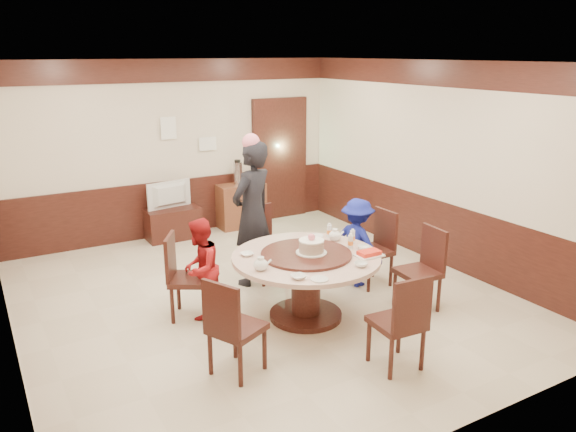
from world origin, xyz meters
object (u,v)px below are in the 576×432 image
person_standing (252,214)px  thermos (238,173)px  birthday_cake (311,246)px  side_cabinet (241,205)px  person_red (200,269)px  shrimp_platter (369,254)px  television (171,195)px  tv_stand (173,223)px  person_blue (357,242)px  banquet_table (306,274)px

person_standing → thermos: size_ratio=4.89×
birthday_cake → side_cabinet: birthday_cake is taller
person_red → shrimp_platter: 1.89m
person_standing → birthday_cake: size_ratio=5.43×
television → tv_stand: bearing=180.0°
birthday_cake → shrimp_platter: 0.64m
television → thermos: bearing=171.7°
birthday_cake → person_red: bearing=147.5°
person_blue → television: bearing=9.7°
banquet_table → tv_stand: (-0.37, 3.46, -0.28)m
shrimp_platter → thermos: bearing=86.6°
shrimp_platter → side_cabinet: shrimp_platter is taller
tv_stand → side_cabinet: bearing=1.4°
birthday_cake → side_cabinet: 3.65m
banquet_table → person_blue: (1.06, 0.48, 0.04)m
side_cabinet → banquet_table: bearing=-103.9°
side_cabinet → tv_stand: bearing=-178.6°
person_blue → tv_stand: size_ratio=1.34×
banquet_table → person_red: size_ratio=1.43×
banquet_table → shrimp_platter: bearing=-32.5°
birthday_cake → side_cabinet: bearing=77.0°
banquet_table → tv_stand: 3.49m
banquet_table → thermos: 3.61m
person_red → thermos: 3.40m
person_blue → tv_stand: person_blue is taller
person_standing → person_red: 1.17m
banquet_table → person_standing: (-0.05, 1.22, 0.40)m
banquet_table → tv_stand: banquet_table is taller
person_red → birthday_cake: size_ratio=3.36×
person_standing → television: person_standing is taller
birthday_cake → person_blue: bearing=26.7°
person_red → thermos: (1.82, 2.86, 0.37)m
person_blue → shrimp_platter: person_blue is taller
birthday_cake → tv_stand: size_ratio=0.40×
side_cabinet → person_red: bearing=-123.1°
thermos → television: bearing=-178.5°
person_standing → television: bearing=-106.7°
person_standing → thermos: 2.43m
shrimp_platter → tv_stand: size_ratio=0.35×
tv_stand → person_standing: bearing=-82.0°
person_red → person_blue: size_ratio=1.01×
tv_stand → thermos: (1.18, 0.03, 0.69)m
birthday_cake → tv_stand: (-0.41, 3.49, -0.61)m
side_cabinet → television: bearing=-178.6°
tv_stand → thermos: bearing=1.5°
television → person_blue: bearing=105.9°
television → birthday_cake: bearing=86.9°
person_blue → shrimp_platter: 1.00m
banquet_table → side_cabinet: bearing=76.1°
person_blue → side_cabinet: size_ratio=1.43×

